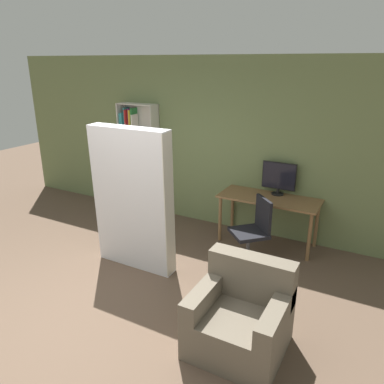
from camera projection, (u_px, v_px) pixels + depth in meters
name	position (u px, v px, depth m)	size (l,w,h in m)	color
ground_plane	(72.00, 330.00, 3.83)	(16.00, 16.00, 0.00)	brown
wall_back	(210.00, 144.00, 6.01)	(8.00, 0.06, 2.70)	#6B7A4C
desk	(269.00, 203.00, 5.46)	(1.45, 0.60, 0.73)	brown
monitor	(279.00, 177.00, 5.47)	(0.50, 0.18, 0.49)	black
office_chair	(252.00, 237.00, 5.03)	(0.62, 0.62, 0.91)	#4C4C51
bookshelf	(137.00, 159.00, 6.66)	(0.71, 0.25, 1.93)	beige
mattress_near	(133.00, 200.00, 4.76)	(1.11, 0.26, 1.87)	silver
armchair	(241.00, 317.00, 3.54)	(0.85, 0.80, 0.85)	#665B4C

